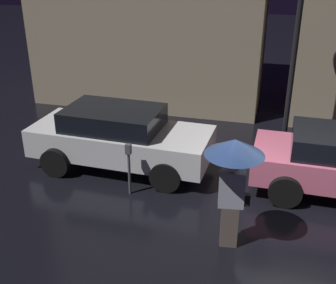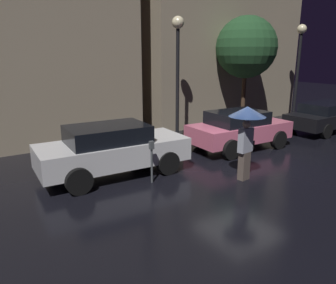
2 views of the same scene
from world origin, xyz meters
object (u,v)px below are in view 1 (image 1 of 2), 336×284
parked_car_white (119,137)px  pedestrian_with_umbrella (234,165)px  parking_meter (129,163)px  street_lamp_near (300,11)px

parked_car_white → pedestrian_with_umbrella: 3.89m
parked_car_white → pedestrian_with_umbrella: bearing=-36.3°
parked_car_white → parking_meter: (0.66, -1.16, -0.06)m
pedestrian_with_umbrella → parking_meter: (-2.33, 1.21, -0.89)m
parking_meter → parked_car_white: bearing=119.5°
parking_meter → street_lamp_near: size_ratio=0.24×
parked_car_white → parking_meter: 1.33m
parked_car_white → street_lamp_near: street_lamp_near is taller
street_lamp_near → pedestrian_with_umbrella: bearing=-100.9°
pedestrian_with_umbrella → parking_meter: size_ratio=1.76×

